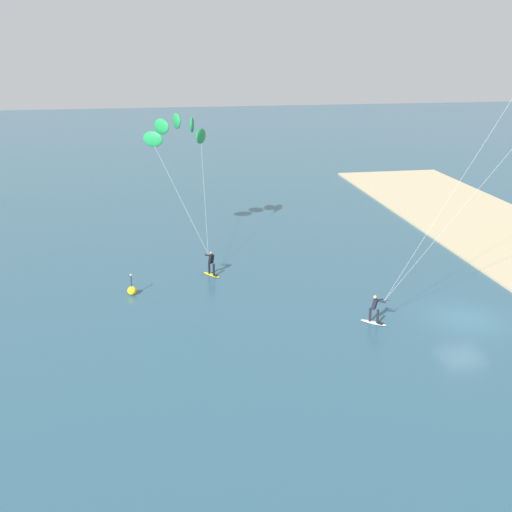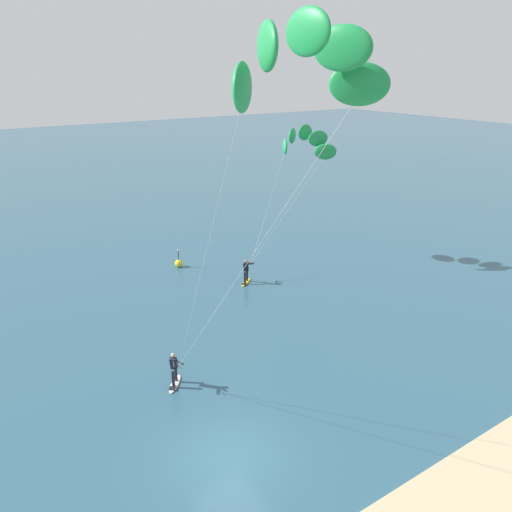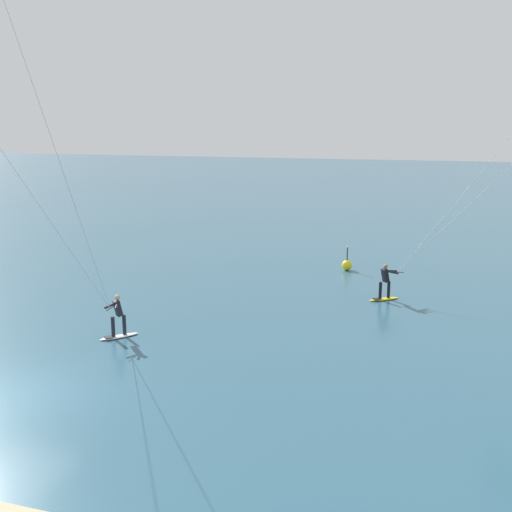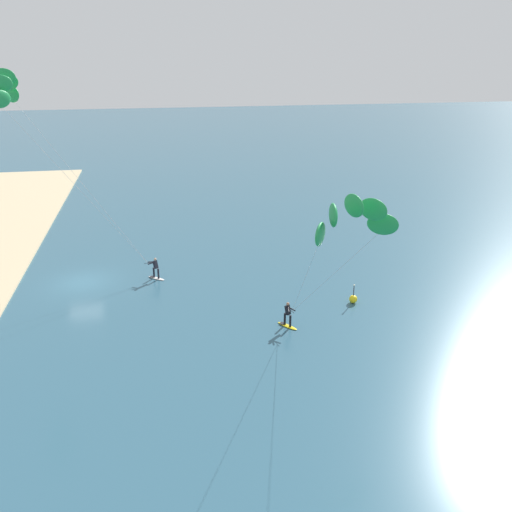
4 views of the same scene
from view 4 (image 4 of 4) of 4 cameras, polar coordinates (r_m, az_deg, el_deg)
ground_plane at (r=43.09m, az=-17.42°, el=-2.60°), size 240.00×240.00×0.00m
kitesurfer_nearshore at (r=26.94m, az=9.62°, el=3.32°), size 7.97×4.73×10.06m
kitesurfer_mid_water at (r=40.00m, az=-23.89°, el=14.81°), size 4.97×10.18×15.19m
marker_buoy at (r=38.42m, az=10.02°, el=-4.38°), size 0.56×0.56×1.38m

